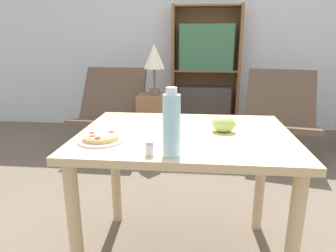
{
  "coord_description": "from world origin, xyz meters",
  "views": [
    {
      "loc": [
        -0.02,
        -1.5,
        1.17
      ],
      "look_at": [
        -0.15,
        -0.19,
        0.8
      ],
      "focal_mm": 32.0,
      "sensor_mm": 36.0,
      "label": 1
    }
  ],
  "objects_px": {
    "lounge_chair_near": "(110,125)",
    "salt_shaker": "(149,149)",
    "side_table": "(155,124)",
    "table_lamp": "(154,59)",
    "drink_bottle": "(171,125)",
    "lounge_chair_far": "(278,131)",
    "pizza_on_plate": "(101,138)",
    "grape_bunch": "(224,124)",
    "bookshelf": "(205,76)"
  },
  "relations": [
    {
      "from": "salt_shaker",
      "to": "lounge_chair_far",
      "type": "xyz_separation_m",
      "value": [
        1.01,
        1.91,
        -0.48
      ]
    },
    {
      "from": "pizza_on_plate",
      "to": "lounge_chair_far",
      "type": "height_order",
      "value": "lounge_chair_far"
    },
    {
      "from": "lounge_chair_near",
      "to": "pizza_on_plate",
      "type": "bearing_deg",
      "value": -73.16
    },
    {
      "from": "lounge_chair_near",
      "to": "side_table",
      "type": "xyz_separation_m",
      "value": [
        0.49,
        0.02,
        0.03
      ]
    },
    {
      "from": "salt_shaker",
      "to": "drink_bottle",
      "type": "bearing_deg",
      "value": 3.56
    },
    {
      "from": "salt_shaker",
      "to": "lounge_chair_near",
      "type": "xyz_separation_m",
      "value": [
        -0.75,
        1.96,
        -0.48
      ]
    },
    {
      "from": "table_lamp",
      "to": "lounge_chair_far",
      "type": "bearing_deg",
      "value": -3.07
    },
    {
      "from": "lounge_chair_near",
      "to": "table_lamp",
      "type": "height_order",
      "value": "table_lamp"
    },
    {
      "from": "lounge_chair_far",
      "to": "side_table",
      "type": "xyz_separation_m",
      "value": [
        -1.27,
        0.07,
        0.03
      ]
    },
    {
      "from": "drink_bottle",
      "to": "lounge_chair_near",
      "type": "bearing_deg",
      "value": 113.14
    },
    {
      "from": "pizza_on_plate",
      "to": "lounge_chair_far",
      "type": "distance_m",
      "value": 2.21
    },
    {
      "from": "grape_bunch",
      "to": "table_lamp",
      "type": "bearing_deg",
      "value": 109.54
    },
    {
      "from": "salt_shaker",
      "to": "lounge_chair_far",
      "type": "height_order",
      "value": "lounge_chair_far"
    },
    {
      "from": "drink_bottle",
      "to": "lounge_chair_near",
      "type": "xyz_separation_m",
      "value": [
        -0.83,
        1.95,
        -0.58
      ]
    },
    {
      "from": "pizza_on_plate",
      "to": "salt_shaker",
      "type": "relative_size",
      "value": 3.69
    },
    {
      "from": "lounge_chair_far",
      "to": "bookshelf",
      "type": "relative_size",
      "value": 0.55
    },
    {
      "from": "drink_bottle",
      "to": "lounge_chair_near",
      "type": "relative_size",
      "value": 0.31
    },
    {
      "from": "grape_bunch",
      "to": "drink_bottle",
      "type": "bearing_deg",
      "value": -123.68
    },
    {
      "from": "lounge_chair_far",
      "to": "side_table",
      "type": "distance_m",
      "value": 1.27
    },
    {
      "from": "bookshelf",
      "to": "side_table",
      "type": "xyz_separation_m",
      "value": [
        -0.54,
        -0.88,
        -0.42
      ]
    },
    {
      "from": "pizza_on_plate",
      "to": "lounge_chair_near",
      "type": "xyz_separation_m",
      "value": [
        -0.5,
        1.81,
        -0.46
      ]
    },
    {
      "from": "lounge_chair_near",
      "to": "table_lamp",
      "type": "distance_m",
      "value": 0.86
    },
    {
      "from": "side_table",
      "to": "salt_shaker",
      "type": "bearing_deg",
      "value": -82.46
    },
    {
      "from": "salt_shaker",
      "to": "bookshelf",
      "type": "bearing_deg",
      "value": 84.42
    },
    {
      "from": "lounge_chair_near",
      "to": "lounge_chair_far",
      "type": "bearing_deg",
      "value": -0.36
    },
    {
      "from": "drink_bottle",
      "to": "side_table",
      "type": "height_order",
      "value": "drink_bottle"
    },
    {
      "from": "table_lamp",
      "to": "drink_bottle",
      "type": "bearing_deg",
      "value": -80.0
    },
    {
      "from": "grape_bunch",
      "to": "lounge_chair_near",
      "type": "bearing_deg",
      "value": 123.49
    },
    {
      "from": "lounge_chair_near",
      "to": "bookshelf",
      "type": "xyz_separation_m",
      "value": [
        1.03,
        0.9,
        0.44
      ]
    },
    {
      "from": "pizza_on_plate",
      "to": "side_table",
      "type": "distance_m",
      "value": 1.87
    },
    {
      "from": "grape_bunch",
      "to": "lounge_chair_far",
      "type": "xyz_separation_m",
      "value": [
        0.7,
        1.56,
        -0.49
      ]
    },
    {
      "from": "drink_bottle",
      "to": "side_table",
      "type": "relative_size",
      "value": 0.43
    },
    {
      "from": "lounge_chair_near",
      "to": "salt_shaker",
      "type": "bearing_deg",
      "value": -67.78
    },
    {
      "from": "drink_bottle",
      "to": "table_lamp",
      "type": "relative_size",
      "value": 0.53
    },
    {
      "from": "grape_bunch",
      "to": "table_lamp",
      "type": "relative_size",
      "value": 0.23
    },
    {
      "from": "bookshelf",
      "to": "lounge_chair_near",
      "type": "bearing_deg",
      "value": -138.89
    },
    {
      "from": "pizza_on_plate",
      "to": "lounge_chair_far",
      "type": "xyz_separation_m",
      "value": [
        1.26,
        1.75,
        -0.46
      ]
    },
    {
      "from": "pizza_on_plate",
      "to": "table_lamp",
      "type": "bearing_deg",
      "value": 90.46
    },
    {
      "from": "salt_shaker",
      "to": "lounge_chair_near",
      "type": "relative_size",
      "value": 0.06
    },
    {
      "from": "salt_shaker",
      "to": "lounge_chair_far",
      "type": "distance_m",
      "value": 2.21
    },
    {
      "from": "lounge_chair_far",
      "to": "salt_shaker",
      "type": "bearing_deg",
      "value": -105.86
    },
    {
      "from": "bookshelf",
      "to": "pizza_on_plate",
      "type": "bearing_deg",
      "value": -101.01
    },
    {
      "from": "table_lamp",
      "to": "lounge_chair_near",
      "type": "bearing_deg",
      "value": -178.0
    },
    {
      "from": "salt_shaker",
      "to": "side_table",
      "type": "bearing_deg",
      "value": 97.54
    },
    {
      "from": "pizza_on_plate",
      "to": "drink_bottle",
      "type": "height_order",
      "value": "drink_bottle"
    },
    {
      "from": "lounge_chair_far",
      "to": "side_table",
      "type": "relative_size",
      "value": 1.41
    },
    {
      "from": "side_table",
      "to": "table_lamp",
      "type": "xyz_separation_m",
      "value": [
        0.0,
        0.0,
        0.68
      ]
    },
    {
      "from": "grape_bunch",
      "to": "lounge_chair_far",
      "type": "distance_m",
      "value": 1.78
    },
    {
      "from": "salt_shaker",
      "to": "lounge_chair_near",
      "type": "bearing_deg",
      "value": 110.92
    },
    {
      "from": "grape_bunch",
      "to": "side_table",
      "type": "height_order",
      "value": "grape_bunch"
    }
  ]
}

